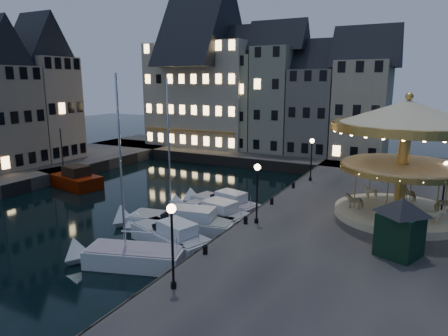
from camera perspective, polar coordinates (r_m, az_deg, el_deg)
The scene contains 30 objects.
ground at distance 30.96m, azimuth -8.63°, elevation -8.45°, with size 160.00×160.00×0.00m, color black.
quay_east at distance 31.14m, azimuth 20.07°, elevation -7.69°, with size 16.00×56.00×1.30m, color #474442.
quay_north at distance 58.04m, azimuth 1.29°, elevation 2.18°, with size 44.00×12.00×1.30m, color #474442.
quaywall_e at distance 32.97m, azimuth 6.13°, elevation -5.86°, with size 0.15×44.00×1.30m, color #47423A.
quaywall_n at distance 51.90m, azimuth 0.32°, elevation 0.96°, with size 48.00×0.15×1.30m, color #47423A.
quaywall_w at distance 44.60m, azimuth -26.11°, elevation -2.24°, with size 0.15×44.00×1.30m, color #47423A.
streetlamp_a at distance 18.77m, azimuth -7.43°, elevation -9.36°, with size 0.44×0.44×4.17m.
streetlamp_b at distance 27.13m, azimuth 4.75°, elevation -2.43°, with size 0.44×0.44×4.17m.
streetlamp_c at distance 39.65m, azimuth 12.40°, elevation 2.05°, with size 0.44×0.44×4.17m.
streetlamp_d at distance 31.98m, azimuth 29.01°, elevation -1.69°, with size 0.44×0.44×4.17m.
bollard_a at distance 23.10m, azimuth -2.71°, elevation -11.46°, with size 0.30×0.30×0.57m.
bollard_b at distance 27.64m, azimuth 3.10°, elevation -7.37°, with size 0.30×0.30×0.57m.
bollard_c at distance 32.03m, azimuth 6.84°, elevation -4.64°, with size 0.30×0.30×0.57m.
bollard_d at distance 37.04m, azimuth 9.88°, elevation -2.40°, with size 0.30×0.30×0.57m.
townhouse_na at distance 64.78m, azimuth -7.15°, elevation 9.50°, with size 5.50×8.00×12.80m.
townhouse_nb at distance 61.82m, azimuth -2.94°, elevation 9.91°, with size 6.16×8.00×13.80m.
townhouse_nc at distance 58.96m, azimuth 2.21°, elevation 10.28°, with size 6.82×8.00×14.80m.
townhouse_nd at distance 56.71m, azimuth 7.55°, elevation 10.61°, with size 5.50×8.00×15.80m.
townhouse_ne at distance 55.13m, azimuth 12.89°, elevation 8.80°, with size 6.16×8.00×12.80m.
townhouse_nf at distance 53.87m, azimuth 19.21°, elevation 8.88°, with size 6.82×8.00×13.80m.
townhouse_wc at distance 55.23m, azimuth -24.40°, elevation 8.75°, with size 8.80×5.50×14.20m.
hotel_corner at distance 61.75m, azimuth -2.92°, elevation 11.30°, with size 17.60×9.00×16.80m.
motorboat_a at distance 25.35m, azimuth -13.81°, elevation -12.22°, with size 6.92×4.08×11.50m.
motorboat_b at distance 27.62m, azimuth -8.16°, elevation -9.63°, with size 7.52×4.27×2.15m.
motorboat_c at distance 29.92m, azimuth -6.84°, elevation -7.75°, with size 9.13×3.84×12.07m.
motorboat_d at distance 31.65m, azimuth -2.22°, elevation -6.61°, with size 7.30×3.64×2.15m.
motorboat_e at distance 34.07m, azimuth -0.46°, elevation -5.21°, with size 7.26×3.56×2.15m.
red_fishing_boat at distance 45.39m, azimuth -21.10°, elevation -1.48°, with size 8.70×4.40×6.19m.
carousel at distance 30.33m, azimuth 24.52°, elevation 4.07°, with size 10.12×10.12×8.86m.
ticket_kiosk at distance 24.24m, azimuth 24.01°, elevation -6.42°, with size 3.26×3.26×3.82m.
Camera 1 is at (17.34, -23.20, 10.94)m, focal length 32.00 mm.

